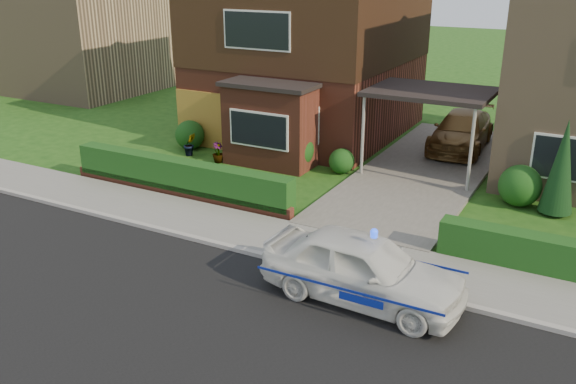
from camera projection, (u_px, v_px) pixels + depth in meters
The scene contains 21 objects.
ground at pixel (250, 342), 11.18m from camera, with size 120.00×120.00×0.00m, color #1C4913.
road at pixel (250, 342), 11.18m from camera, with size 60.00×6.00×0.02m, color black.
kerb at pixel (321, 270), 13.67m from camera, with size 60.00×0.16×0.12m, color #9E9993.
sidewalk at pixel (340, 252), 14.53m from camera, with size 60.00×2.00×0.10m, color slate.
driveway at pixel (425, 171), 20.20m from camera, with size 3.80×12.00×0.12m, color #666059.
house_left at pixel (309, 37), 23.84m from camera, with size 7.50×9.53×7.25m.
carport_link at pixel (431, 93), 19.25m from camera, with size 3.80×3.00×2.77m.
garage_door at pixel (202, 120), 22.68m from camera, with size 2.20×0.10×2.10m, color #945D20.
dwarf_wall at pixel (178, 191), 18.06m from camera, with size 7.70×0.25×0.36m, color brown.
hedge_left at pixel (181, 195), 18.25m from camera, with size 7.50×0.55×0.90m, color #173C13.
shrub_left_far at pixel (190, 135), 22.59m from camera, with size 1.08×1.08×1.08m, color #173C13.
shrub_left_mid at pixel (294, 150), 20.38m from camera, with size 1.32×1.32×1.32m, color #173C13.
shrub_left_near at pixel (342, 161), 19.99m from camera, with size 0.84×0.84×0.84m, color #173C13.
shrub_right_near at pixel (520, 186), 17.27m from camera, with size 1.20×1.20×1.20m, color #173C13.
conifer_a at pixel (561, 170), 16.41m from camera, with size 0.90×0.90×2.60m, color black.
neighbour_left at pixel (88, 41), 32.33m from camera, with size 6.50×7.00×5.20m, color #97785C.
police_car at pixel (363, 269), 12.35m from camera, with size 3.87×4.27×1.60m.
driveway_car at pixel (462, 131), 22.22m from camera, with size 1.83×4.49×1.30m, color brown.
potted_plant_a at pixel (113, 164), 20.00m from camera, with size 0.36×0.24×0.69m, color gray.
potted_plant_b at pixel (190, 145), 21.85m from camera, with size 0.36×0.45×0.82m, color gray.
potted_plant_c at pixel (218, 153), 21.09m from camera, with size 0.39×0.39×0.70m, color gray.
Camera 1 is at (5.14, -8.00, 6.54)m, focal length 38.00 mm.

